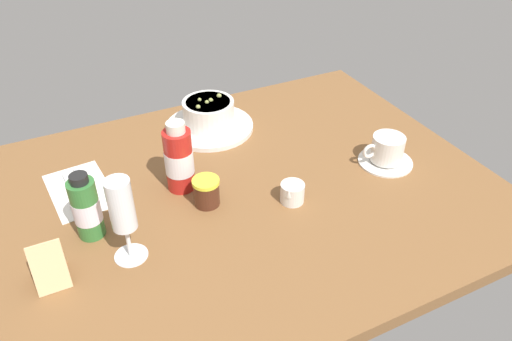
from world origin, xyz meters
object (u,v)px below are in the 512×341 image
at_px(porridge_bowl, 209,117).
at_px(sauce_bottle_green, 87,209).
at_px(creamer_jug, 292,193).
at_px(cutlery_setting, 80,191).
at_px(menu_card, 48,262).
at_px(wine_glass, 122,210).
at_px(coffee_cup, 387,151).
at_px(sauce_bottle_red, 179,159).
at_px(jam_jar, 206,192).

xyz_separation_m(porridge_bowl, sauce_bottle_green, (0.35, 0.27, 0.03)).
bearing_deg(creamer_jug, cutlery_setting, -30.23).
height_order(cutlery_setting, menu_card, menu_card).
bearing_deg(wine_glass, creamer_jug, -178.67).
height_order(porridge_bowl, sauce_bottle_green, sauce_bottle_green).
relative_size(coffee_cup, creamer_jug, 2.23).
relative_size(cutlery_setting, sauce_bottle_red, 1.23).
bearing_deg(cutlery_setting, menu_card, 69.44).
xyz_separation_m(creamer_jug, sauce_bottle_green, (0.40, -0.08, 0.04)).
xyz_separation_m(sauce_bottle_red, menu_card, (0.29, 0.15, -0.03)).
bearing_deg(menu_card, creamer_jug, -179.67).
bearing_deg(cutlery_setting, creamer_jug, 149.77).
xyz_separation_m(coffee_cup, wine_glass, (0.61, 0.04, 0.08)).
xyz_separation_m(coffee_cup, sauce_bottle_green, (0.66, -0.05, 0.03)).
bearing_deg(coffee_cup, jam_jar, -5.90).
height_order(creamer_jug, wine_glass, wine_glass).
distance_m(coffee_cup, sauce_bottle_green, 0.67).
height_order(sauce_bottle_red, sauce_bottle_green, sauce_bottle_red).
bearing_deg(menu_card, porridge_bowl, -140.99).
bearing_deg(menu_card, jam_jar, -166.87).
distance_m(porridge_bowl, creamer_jug, 0.36).
xyz_separation_m(porridge_bowl, creamer_jug, (-0.04, 0.35, -0.01)).
bearing_deg(porridge_bowl, sauce_bottle_red, 54.10).
height_order(cutlery_setting, sauce_bottle_red, sauce_bottle_red).
relative_size(cutlery_setting, sauce_bottle_green, 1.41).
bearing_deg(creamer_jug, porridge_bowl, -82.73).
relative_size(wine_glass, sauce_bottle_green, 1.23).
bearing_deg(menu_card, sauce_bottle_red, -152.42).
relative_size(cutlery_setting, wine_glass, 1.15).
xyz_separation_m(coffee_cup, creamer_jug, (0.27, 0.03, -0.01)).
bearing_deg(creamer_jug, jam_jar, -23.79).
xyz_separation_m(jam_jar, sauce_bottle_red, (0.03, -0.08, 0.04)).
bearing_deg(sauce_bottle_green, wine_glass, 120.41).
bearing_deg(creamer_jug, sauce_bottle_green, -11.44).
xyz_separation_m(porridge_bowl, jam_jar, (0.12, 0.28, -0.00)).
xyz_separation_m(porridge_bowl, wine_glass, (0.30, 0.36, 0.08)).
relative_size(porridge_bowl, cutlery_setting, 1.14).
relative_size(creamer_jug, wine_glass, 0.33).
bearing_deg(porridge_bowl, jam_jar, 67.15).
distance_m(porridge_bowl, wine_glass, 0.48).
xyz_separation_m(wine_glass, sauce_bottle_red, (-0.15, -0.16, -0.04)).
distance_m(creamer_jug, sauce_bottle_green, 0.41).
height_order(creamer_jug, sauce_bottle_red, sauce_bottle_red).
relative_size(creamer_jug, sauce_bottle_green, 0.41).
height_order(porridge_bowl, cutlery_setting, porridge_bowl).
relative_size(coffee_cup, menu_card, 1.49).
bearing_deg(jam_jar, sauce_bottle_red, -69.77).
relative_size(porridge_bowl, creamer_jug, 3.92).
relative_size(cutlery_setting, creamer_jug, 3.45).
distance_m(wine_glass, jam_jar, 0.22).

